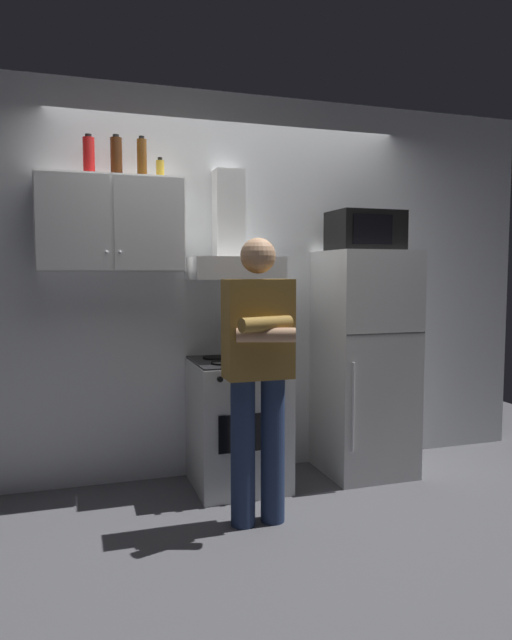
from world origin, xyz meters
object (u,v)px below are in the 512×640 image
at_px(bottle_rum_dark, 116,157).
at_px(refrigerator, 364,363).
at_px(stove_oven, 238,423).
at_px(microwave, 365,231).
at_px(cooking_pot, 262,353).
at_px(range_hood, 232,250).
at_px(bottle_soda_red, 89,156).
at_px(bottle_beer_brown, 142,158).
at_px(upper_cabinet, 111,225).
at_px(bottle_spice_jar, 160,169).
at_px(person_standing, 258,369).

bearing_deg(bottle_rum_dark, refrigerator, -4.38).
xyz_separation_m(stove_oven, bottle_rum_dark, (-0.76, 0.13, 1.74)).
relative_size(microwave, cooking_pot, 1.76).
bearing_deg(refrigerator, range_hood, 172.45).
distance_m(refrigerator, bottle_soda_red, 2.32).
relative_size(bottle_beer_brown, bottle_rum_dark, 0.99).
relative_size(upper_cabinet, bottle_spice_jar, 6.78).
relative_size(upper_cabinet, bottle_rum_dark, 3.40).
bearing_deg(range_hood, cooking_pot, -62.12).
bearing_deg(bottle_soda_red, person_standing, -39.63).
bearing_deg(bottle_soda_red, refrigerator, -3.60).
xyz_separation_m(range_hood, refrigerator, (0.95, -0.13, -0.80)).
distance_m(stove_oven, person_standing, 0.77).
xyz_separation_m(upper_cabinet, bottle_beer_brown, (0.20, -0.01, 0.42)).
distance_m(range_hood, person_standing, 1.01).
height_order(cooking_pot, bottle_rum_dark, bottle_rum_dark).
relative_size(stove_oven, bottle_spice_jar, 6.58).
bearing_deg(bottle_spice_jar, cooking_pot, -19.20).
bearing_deg(microwave, person_standing, -148.00).
bearing_deg(bottle_rum_dark, range_hood, -0.36).
xyz_separation_m(range_hood, bottle_spice_jar, (-0.49, -0.03, 0.51)).
distance_m(refrigerator, cooking_pot, 0.84).
bearing_deg(upper_cabinet, bottle_rum_dark, 7.91).
distance_m(person_standing, bottle_spice_jar, 1.46).
bearing_deg(person_standing, cooking_pot, 69.70).
bearing_deg(microwave, bottle_spice_jar, 176.95).
relative_size(bottle_beer_brown, bottle_soda_red, 1.04).
bearing_deg(upper_cabinet, stove_oven, -8.90).
height_order(cooking_pot, bottle_beer_brown, bottle_beer_brown).
bearing_deg(bottle_soda_red, stove_oven, -7.31).
bearing_deg(bottle_rum_dark, stove_oven, -9.85).
bearing_deg(person_standing, refrigerator, 31.23).
bearing_deg(refrigerator, bottle_soda_red, 176.40).
xyz_separation_m(bottle_spice_jar, bottle_rum_dark, (-0.27, 0.04, 0.07)).
xyz_separation_m(range_hood, bottle_soda_red, (-0.92, -0.01, 0.57)).
relative_size(upper_cabinet, bottle_soda_red, 3.57).
relative_size(person_standing, bottle_rum_dark, 6.20).
distance_m(upper_cabinet, bottle_spice_jar, 0.48).
height_order(microwave, bottle_spice_jar, bottle_spice_jar).
height_order(upper_cabinet, bottle_spice_jar, bottle_spice_jar).
bearing_deg(bottle_spice_jar, bottle_beer_brown, 171.62).
distance_m(person_standing, cooking_pot, 0.52).
distance_m(person_standing, bottle_rum_dark, 1.63).
bearing_deg(cooking_pot, refrigerator, 8.32).
bearing_deg(upper_cabinet, cooking_pot, -14.73).
distance_m(stove_oven, bottle_soda_red, 1.97).
height_order(bottle_beer_brown, bottle_soda_red, bottle_beer_brown).
height_order(refrigerator, cooking_pot, refrigerator).
distance_m(microwave, bottle_soda_red, 1.93).
xyz_separation_m(cooking_pot, bottle_beer_brown, (-0.73, 0.23, 1.25)).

